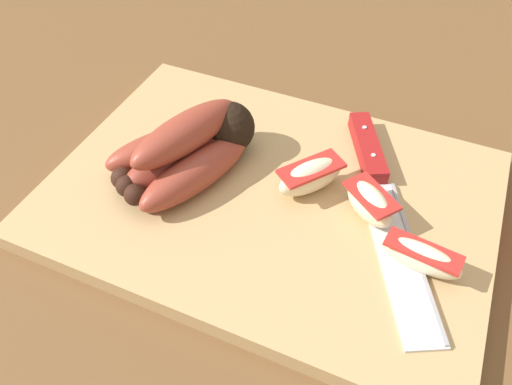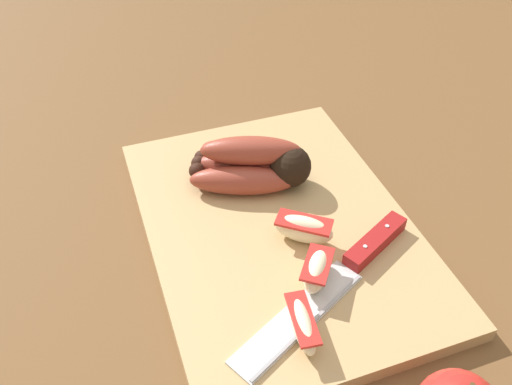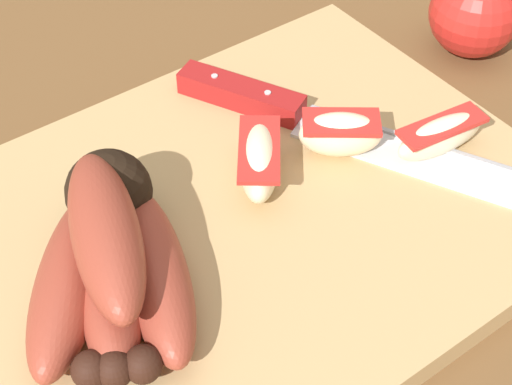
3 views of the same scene
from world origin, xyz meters
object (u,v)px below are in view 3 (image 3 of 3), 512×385
apple_wedge_near (259,161)px  whole_apple (475,12)px  chefs_knife (299,115)px  apple_wedge_middle (441,135)px  apple_wedge_far (341,133)px  banana_bunch (111,256)px

apple_wedge_near → whole_apple: 0.26m
chefs_knife → apple_wedge_near: (0.06, 0.03, 0.01)m
chefs_knife → apple_wedge_middle: bearing=124.6°
apple_wedge_middle → apple_wedge_near: bearing=-23.6°
chefs_knife → whole_apple: whole_apple is taller
apple_wedge_far → chefs_knife: bearing=-87.6°
banana_bunch → apple_wedge_near: (-0.12, -0.02, -0.01)m
chefs_knife → banana_bunch: bearing=16.1°
apple_wedge_near → apple_wedge_far: 0.06m
apple_wedge_near → banana_bunch: bearing=9.3°
apple_wedge_far → apple_wedge_middle: bearing=144.0°
chefs_knife → apple_wedge_near: bearing=28.3°
apple_wedge_middle → whole_apple: size_ratio=0.83×
apple_wedge_near → apple_wedge_far: size_ratio=1.15×
chefs_knife → apple_wedge_far: 0.05m
chefs_knife → apple_wedge_far: (-0.00, 0.04, 0.01)m
banana_bunch → whole_apple: same height
banana_bunch → apple_wedge_middle: size_ratio=2.21×
banana_bunch → apple_wedge_near: bearing=-170.7°
apple_wedge_middle → whole_apple: (-0.13, -0.09, 0.00)m
apple_wedge_middle → whole_apple: 0.16m
apple_wedge_far → banana_bunch: bearing=2.9°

